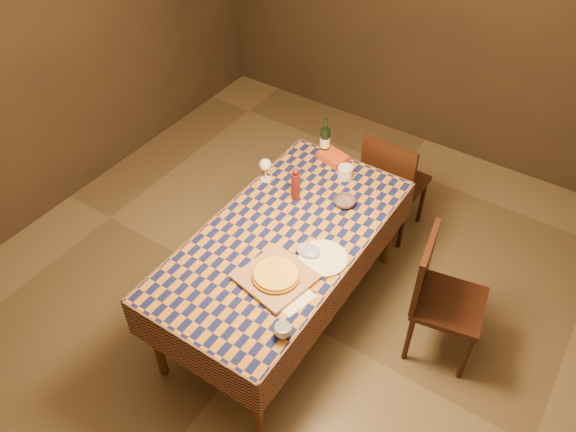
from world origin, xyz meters
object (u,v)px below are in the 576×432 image
Objects in this scene: pizza at (276,274)px; chair_right at (438,292)px; bowl at (345,202)px; wine_bottle at (325,141)px; chair_far at (392,181)px; cutting_board at (276,277)px; white_plate at (323,258)px; dining_table at (284,244)px.

chair_right reaches higher than pizza.
wine_bottle reaches higher than bowl.
chair_far is 1.08m from chair_right.
chair_far is (0.44, 0.27, -0.36)m from wine_bottle.
cutting_board is 0.31m from white_plate.
pizza is (0.16, -0.31, 0.11)m from dining_table.
wine_bottle is at bearing 155.01° from chair_right.
bowl is 0.73m from chair_far.
bowl reaches higher than dining_table.
chair_far is at bearing 87.54° from pizza.
dining_table is at bearing 116.90° from pizza.
white_plate is at bearing -74.97° from bowl.
wine_bottle is 0.32× the size of chair_far.
dining_table is 0.91m from wine_bottle.
chair_far is (0.05, 0.68, -0.27)m from bowl.
dining_table is 0.36m from pizza.
wine_bottle is (-0.38, 1.17, 0.07)m from pizza.
chair_right is (0.77, 0.63, -0.26)m from cutting_board.
cutting_board is at bearing 0.00° from pizza.
wine_bottle reaches higher than pizza.
white_plate is (0.13, -0.49, -0.01)m from bowl.
wine_bottle is 0.32× the size of chair_right.
chair_far reaches higher than bowl.
chair_right is (0.71, -0.81, 0.00)m from chair_far.
cutting_board is at bearing -92.46° from chair_far.
chair_far reaches higher than cutting_board.
bowl is at bearing -45.62° from wine_bottle.
dining_table is at bearing -110.40° from bowl.
pizza is 1.47m from chair_far.
dining_table is 12.60× the size of bowl.
dining_table is 6.33× the size of pizza.
dining_table is 0.32m from white_plate.
bowl is 0.16× the size of chair_right.
chair_right reaches higher than cutting_board.
dining_table is 4.95× the size of cutting_board.
chair_far is at bearing 131.31° from chair_right.
wine_bottle is (-0.38, 1.17, 0.10)m from cutting_board.
dining_table is 6.28× the size of wine_bottle.
white_plate is 0.77m from chair_right.
wine_bottle is at bearing 134.38° from bowl.
white_plate is at bearing -5.87° from dining_table.
pizza is (0.00, 0.00, 0.03)m from cutting_board.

